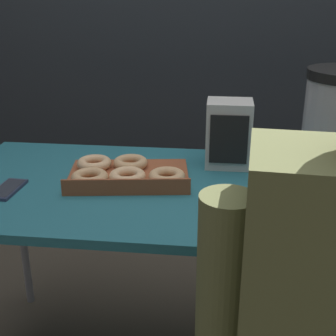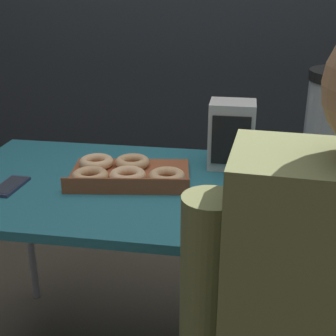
% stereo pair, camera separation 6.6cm
% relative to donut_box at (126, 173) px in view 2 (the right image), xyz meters
% --- Properties ---
extents(folding_table, '(1.52, 0.71, 0.74)m').
position_rel_donut_box_xyz_m(folding_table, '(0.20, -0.03, -0.07)').
color(folding_table, '#236675').
rests_on(folding_table, ground).
extents(donut_box, '(0.42, 0.32, 0.05)m').
position_rel_donut_box_xyz_m(donut_box, '(0.00, 0.00, 0.00)').
color(donut_box, brown).
rests_on(donut_box, folding_table).
extents(cell_phone, '(0.07, 0.15, 0.01)m').
position_rel_donut_box_xyz_m(cell_phone, '(-0.34, -0.13, -0.02)').
color(cell_phone, '#2D334C').
rests_on(cell_phone, folding_table).
extents(space_heater, '(0.15, 0.13, 0.23)m').
position_rel_donut_box_xyz_m(space_heater, '(0.33, 0.17, 0.09)').
color(space_heater, silver).
rests_on(space_heater, folding_table).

